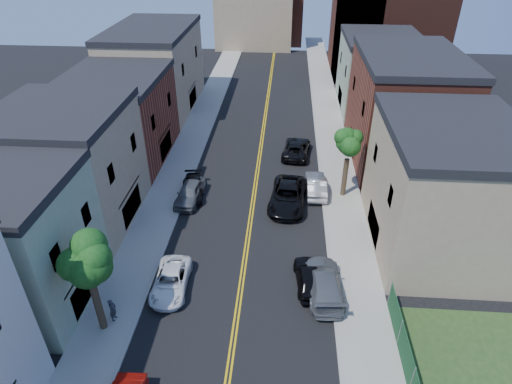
% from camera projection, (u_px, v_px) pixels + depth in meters
% --- Properties ---
extents(sidewalk_left, '(3.20, 100.00, 0.15)m').
position_uv_depth(sidewalk_left, '(190.00, 141.00, 48.03)').
color(sidewalk_left, gray).
rests_on(sidewalk_left, ground).
extents(sidewalk_right, '(3.20, 100.00, 0.15)m').
position_uv_depth(sidewalk_right, '(334.00, 145.00, 47.06)').
color(sidewalk_right, gray).
rests_on(sidewalk_right, ground).
extents(curb_left, '(0.30, 100.00, 0.15)m').
position_uv_depth(curb_left, '(206.00, 141.00, 47.92)').
color(curb_left, gray).
rests_on(curb_left, ground).
extents(curb_right, '(0.30, 100.00, 0.15)m').
position_uv_depth(curb_right, '(318.00, 145.00, 47.17)').
color(curb_right, gray).
rests_on(curb_right, ground).
extents(bldg_left_palegrn, '(9.00, 8.00, 8.50)m').
position_uv_depth(bldg_left_palegrn, '(4.00, 248.00, 25.97)').
color(bldg_left_palegrn, gray).
rests_on(bldg_left_palegrn, ground).
extents(bldg_left_tan_near, '(9.00, 10.00, 9.00)m').
position_uv_depth(bldg_left_tan_near, '(69.00, 171.00, 33.41)').
color(bldg_left_tan_near, '#998466').
rests_on(bldg_left_tan_near, ground).
extents(bldg_left_brick, '(9.00, 12.00, 8.00)m').
position_uv_depth(bldg_left_brick, '(119.00, 120.00, 42.94)').
color(bldg_left_brick, brown).
rests_on(bldg_left_brick, ground).
extents(bldg_left_tan_far, '(9.00, 16.00, 9.50)m').
position_uv_depth(bldg_left_tan_far, '(155.00, 71.00, 54.32)').
color(bldg_left_tan_far, '#998466').
rests_on(bldg_left_tan_far, ground).
extents(bldg_right_tan, '(9.00, 12.00, 9.00)m').
position_uv_depth(bldg_right_tan, '(443.00, 192.00, 30.84)').
color(bldg_right_tan, '#998466').
rests_on(bldg_right_tan, ground).
extents(bldg_right_brick, '(9.00, 14.00, 10.00)m').
position_uv_depth(bldg_right_brick, '(403.00, 111.00, 42.36)').
color(bldg_right_brick, brown).
rests_on(bldg_right_brick, ground).
extents(bldg_right_palegrn, '(9.00, 12.00, 8.50)m').
position_uv_depth(bldg_right_palegrn, '(378.00, 75.00, 54.55)').
color(bldg_right_palegrn, gray).
rests_on(bldg_right_palegrn, ground).
extents(church, '(16.20, 14.20, 22.60)m').
position_uv_depth(church, '(380.00, 25.00, 65.48)').
color(church, '#4C2319').
rests_on(church, ground).
extents(backdrop_left, '(14.00, 8.00, 12.00)m').
position_uv_depth(backdrop_left, '(254.00, 14.00, 79.97)').
color(backdrop_left, '#998466').
rests_on(backdrop_left, ground).
extents(backdrop_center, '(10.00, 8.00, 10.00)m').
position_uv_depth(backdrop_center, '(276.00, 16.00, 83.63)').
color(backdrop_center, brown).
rests_on(backdrop_center, ground).
extents(tree_left_mid, '(5.20, 5.20, 9.29)m').
position_uv_depth(tree_left_mid, '(81.00, 243.00, 22.66)').
color(tree_left_mid, '#36291B').
rests_on(tree_left_mid, sidewalk_left).
extents(tree_right_far, '(4.40, 4.40, 8.03)m').
position_uv_depth(tree_right_far, '(350.00, 137.00, 35.60)').
color(tree_right_far, '#36291B').
rests_on(tree_right_far, sidewalk_right).
extents(white_pickup, '(2.40, 4.86, 1.33)m').
position_uv_depth(white_pickup, '(171.00, 281.00, 28.66)').
color(white_pickup, white).
rests_on(white_pickup, ground).
extents(grey_car_left, '(2.37, 4.91, 1.62)m').
position_uv_depth(grey_car_left, '(190.00, 193.00, 37.60)').
color(grey_car_left, '#565A5D').
rests_on(grey_car_left, ground).
extents(black_car_left, '(2.49, 4.89, 1.36)m').
position_uv_depth(black_car_left, '(192.00, 189.00, 38.39)').
color(black_car_left, black).
rests_on(black_car_left, ground).
extents(grey_car_right, '(2.68, 5.76, 1.63)m').
position_uv_depth(grey_car_right, '(324.00, 282.00, 28.33)').
color(grey_car_right, slate).
rests_on(grey_car_right, ground).
extents(black_car_right, '(2.20, 4.51, 1.48)m').
position_uv_depth(black_car_right, '(309.00, 277.00, 28.85)').
color(black_car_right, black).
rests_on(black_car_right, ground).
extents(silver_car_right, '(1.79, 4.84, 1.58)m').
position_uv_depth(silver_car_right, '(316.00, 185.00, 38.69)').
color(silver_car_right, '#A3A7AB').
rests_on(silver_car_right, ground).
extents(dark_car_right_far, '(3.20, 5.77, 1.53)m').
position_uv_depth(dark_car_right_far, '(296.00, 148.00, 44.96)').
color(dark_car_right_far, black).
rests_on(dark_car_right_far, ground).
extents(black_suv_lane, '(3.52, 6.58, 1.76)m').
position_uv_depth(black_suv_lane, '(288.00, 196.00, 37.01)').
color(black_suv_lane, black).
rests_on(black_suv_lane, ground).
extents(pedestrian_left, '(0.43, 0.61, 1.58)m').
position_uv_depth(pedestrian_left, '(113.00, 310.00, 26.18)').
color(pedestrian_left, '#26262D').
rests_on(pedestrian_left, sidewalk_left).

